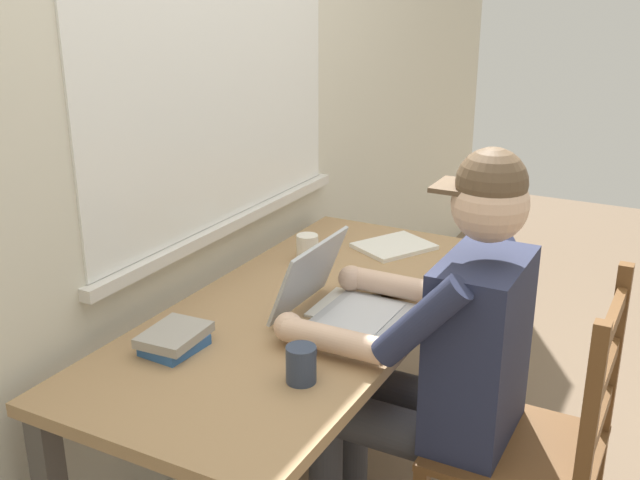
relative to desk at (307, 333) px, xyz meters
name	(u,v)px	position (x,y,z in m)	size (l,w,h in m)	color
back_wall	(179,96)	(0.00, 0.43, 0.67)	(6.00, 0.08, 2.60)	beige
desk	(307,333)	(0.00, 0.00, 0.00)	(1.59, 0.71, 0.71)	#9E7A51
seated_person	(439,350)	(-0.05, -0.43, 0.07)	(0.50, 0.60, 1.26)	#232842
wooden_chair	(537,451)	(-0.05, -0.71, -0.16)	(0.42, 0.42, 0.95)	brown
laptop	(338,302)	(-0.04, -0.12, 0.14)	(0.33, 0.31, 0.22)	#ADAFB2
computer_mouse	(391,289)	(0.19, -0.19, 0.11)	(0.06, 0.10, 0.03)	black
coffee_mug_white	(308,248)	(0.33, 0.18, 0.14)	(0.11, 0.07, 0.09)	silver
coffee_mug_dark	(302,364)	(-0.39, -0.20, 0.14)	(0.11, 0.07, 0.09)	#2D384C
book_stack_main	(174,339)	(-0.40, 0.18, 0.12)	(0.19, 0.15, 0.05)	#2D5B9E
paper_pile_near_laptop	(344,306)	(0.04, -0.10, 0.09)	(0.22, 0.15, 0.01)	silver
paper_pile_back_corner	(394,246)	(0.58, -0.04, 0.10)	(0.25, 0.20, 0.02)	silver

